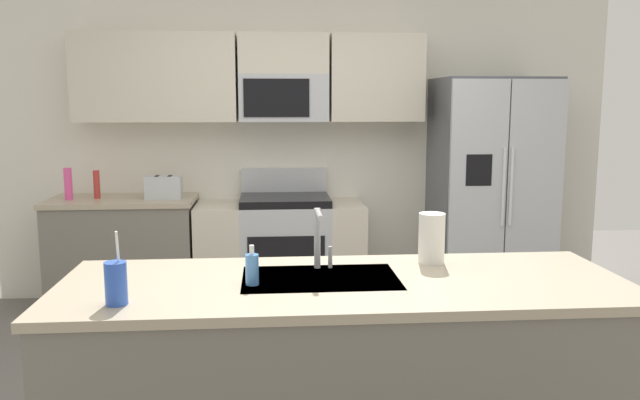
{
  "coord_description": "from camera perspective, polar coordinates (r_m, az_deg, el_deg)",
  "views": [
    {
      "loc": [
        -0.32,
        -3.37,
        1.66
      ],
      "look_at": [
        -0.0,
        0.6,
        1.05
      ],
      "focal_mm": 36.07,
      "sensor_mm": 36.0,
      "label": 1
    }
  ],
  "objects": [
    {
      "name": "kitchen_wall_unit",
      "position": [
        5.46,
        -2.76,
        6.74
      ],
      "size": [
        5.2,
        0.43,
        2.6
      ],
      "color": "silver",
      "rests_on": "ground"
    },
    {
      "name": "back_counter",
      "position": [
        5.44,
        -16.96,
        -4.51
      ],
      "size": [
        1.15,
        0.63,
        0.9
      ],
      "color": "slate",
      "rests_on": "ground"
    },
    {
      "name": "range_oven",
      "position": [
        5.32,
        -3.51,
        -4.53
      ],
      "size": [
        1.36,
        0.61,
        1.1
      ],
      "color": "#B7BABF",
      "rests_on": "ground"
    },
    {
      "name": "refrigerator",
      "position": [
        5.47,
        14.85,
        0.69
      ],
      "size": [
        0.9,
        0.76,
        1.85
      ],
      "color": "#4C4F54",
      "rests_on": "ground"
    },
    {
      "name": "island_counter",
      "position": [
        2.94,
        2.11,
        -15.53
      ],
      "size": [
        2.44,
        0.89,
        0.9
      ],
      "color": "slate",
      "rests_on": "ground"
    },
    {
      "name": "toaster",
      "position": [
        5.23,
        -13.69,
        1.11
      ],
      "size": [
        0.28,
        0.16,
        0.18
      ],
      "color": "#B7BABF",
      "rests_on": "back_counter"
    },
    {
      "name": "pepper_mill",
      "position": [
        5.39,
        -19.2,
        1.31
      ],
      "size": [
        0.05,
        0.05,
        0.22
      ],
      "primitive_type": "cylinder",
      "color": "#B2332D",
      "rests_on": "back_counter"
    },
    {
      "name": "bottle_pink",
      "position": [
        5.4,
        -21.44,
        1.35
      ],
      "size": [
        0.06,
        0.06,
        0.25
      ],
      "primitive_type": "cylinder",
      "color": "#EA4C93",
      "rests_on": "back_counter"
    },
    {
      "name": "sink_faucet",
      "position": [
        2.93,
        -0.09,
        -2.99
      ],
      "size": [
        0.08,
        0.21,
        0.28
      ],
      "color": "#B7BABF",
      "rests_on": "island_counter"
    },
    {
      "name": "drink_cup_blue",
      "position": [
        2.56,
        -17.65,
        -7.03
      ],
      "size": [
        0.08,
        0.08,
        0.29
      ],
      "color": "blue",
      "rests_on": "island_counter"
    },
    {
      "name": "soap_dispenser",
      "position": [
        2.72,
        -6.05,
        -6.09
      ],
      "size": [
        0.06,
        0.06,
        0.17
      ],
      "color": "#4C8CD8",
      "rests_on": "island_counter"
    },
    {
      "name": "paper_towel_roll",
      "position": [
        3.1,
        9.88,
        -3.36
      ],
      "size": [
        0.12,
        0.12,
        0.24
      ],
      "primitive_type": "cylinder",
      "color": "white",
      "rests_on": "island_counter"
    }
  ]
}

